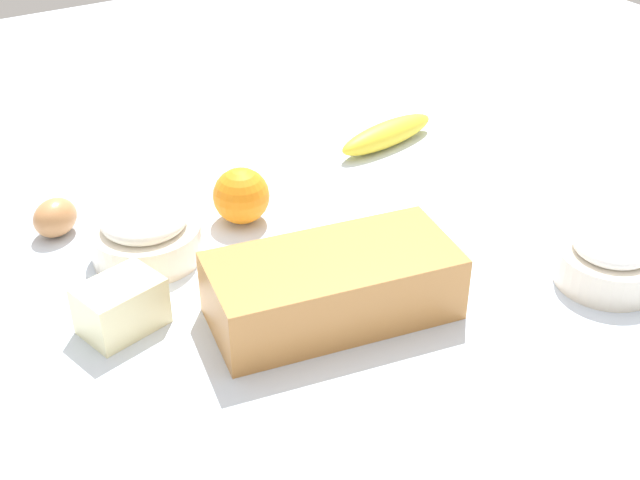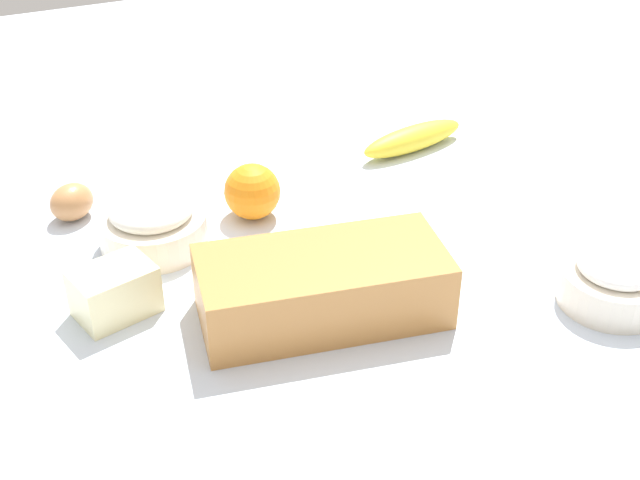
{
  "view_description": "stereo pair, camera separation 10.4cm",
  "coord_description": "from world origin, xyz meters",
  "px_view_note": "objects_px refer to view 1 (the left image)",
  "views": [
    {
      "loc": [
        -0.46,
        -0.74,
        0.6
      ],
      "look_at": [
        0.0,
        0.0,
        0.04
      ],
      "focal_mm": 47.33,
      "sensor_mm": 36.0,
      "label": 1
    },
    {
      "loc": [
        -0.37,
        -0.79,
        0.6
      ],
      "look_at": [
        0.0,
        0.0,
        0.04
      ],
      "focal_mm": 47.33,
      "sensor_mm": 36.0,
      "label": 2
    }
  ],
  "objects_px": {
    "loaf_pan": "(333,285)",
    "flour_bowl": "(146,234)",
    "sugar_bowl": "(610,260)",
    "orange_fruit": "(241,196)",
    "egg_near_butter": "(55,217)",
    "banana": "(387,134)",
    "butter_block": "(121,306)"
  },
  "relations": [
    {
      "from": "loaf_pan",
      "to": "flour_bowl",
      "type": "bearing_deg",
      "value": 131.48
    },
    {
      "from": "sugar_bowl",
      "to": "loaf_pan",
      "type": "bearing_deg",
      "value": 159.19
    },
    {
      "from": "loaf_pan",
      "to": "orange_fruit",
      "type": "height_order",
      "value": "loaf_pan"
    },
    {
      "from": "flour_bowl",
      "to": "sugar_bowl",
      "type": "relative_size",
      "value": 1.1
    },
    {
      "from": "orange_fruit",
      "to": "egg_near_butter",
      "type": "distance_m",
      "value": 0.25
    },
    {
      "from": "loaf_pan",
      "to": "egg_near_butter",
      "type": "distance_m",
      "value": 0.4
    },
    {
      "from": "flour_bowl",
      "to": "egg_near_butter",
      "type": "distance_m",
      "value": 0.14
    },
    {
      "from": "flour_bowl",
      "to": "banana",
      "type": "relative_size",
      "value": 0.73
    },
    {
      "from": "banana",
      "to": "sugar_bowl",
      "type": "bearing_deg",
      "value": -88.57
    },
    {
      "from": "banana",
      "to": "butter_block",
      "type": "relative_size",
      "value": 2.11
    },
    {
      "from": "loaf_pan",
      "to": "flour_bowl",
      "type": "height_order",
      "value": "loaf_pan"
    },
    {
      "from": "sugar_bowl",
      "to": "egg_near_butter",
      "type": "height_order",
      "value": "sugar_bowl"
    },
    {
      "from": "flour_bowl",
      "to": "orange_fruit",
      "type": "height_order",
      "value": "orange_fruit"
    },
    {
      "from": "banana",
      "to": "orange_fruit",
      "type": "height_order",
      "value": "orange_fruit"
    },
    {
      "from": "banana",
      "to": "egg_near_butter",
      "type": "height_order",
      "value": "egg_near_butter"
    },
    {
      "from": "loaf_pan",
      "to": "banana",
      "type": "distance_m",
      "value": 0.45
    },
    {
      "from": "loaf_pan",
      "to": "egg_near_butter",
      "type": "xyz_separation_m",
      "value": [
        -0.22,
        0.34,
        -0.02
      ]
    },
    {
      "from": "flour_bowl",
      "to": "sugar_bowl",
      "type": "distance_m",
      "value": 0.57
    },
    {
      "from": "flour_bowl",
      "to": "sugar_bowl",
      "type": "height_order",
      "value": "flour_bowl"
    },
    {
      "from": "sugar_bowl",
      "to": "orange_fruit",
      "type": "xyz_separation_m",
      "value": [
        -0.31,
        0.36,
        0.01
      ]
    },
    {
      "from": "butter_block",
      "to": "flour_bowl",
      "type": "bearing_deg",
      "value": 56.91
    },
    {
      "from": "orange_fruit",
      "to": "sugar_bowl",
      "type": "bearing_deg",
      "value": -49.26
    },
    {
      "from": "banana",
      "to": "orange_fruit",
      "type": "xyz_separation_m",
      "value": [
        -0.3,
        -0.08,
        0.02
      ]
    },
    {
      "from": "sugar_bowl",
      "to": "orange_fruit",
      "type": "distance_m",
      "value": 0.48
    },
    {
      "from": "flour_bowl",
      "to": "egg_near_butter",
      "type": "xyz_separation_m",
      "value": [
        -0.08,
        0.12,
        -0.01
      ]
    },
    {
      "from": "flour_bowl",
      "to": "sugar_bowl",
      "type": "bearing_deg",
      "value": -37.23
    },
    {
      "from": "butter_block",
      "to": "sugar_bowl",
      "type": "bearing_deg",
      "value": -22.9
    },
    {
      "from": "orange_fruit",
      "to": "butter_block",
      "type": "height_order",
      "value": "orange_fruit"
    },
    {
      "from": "loaf_pan",
      "to": "banana",
      "type": "bearing_deg",
      "value": 56.66
    },
    {
      "from": "orange_fruit",
      "to": "butter_block",
      "type": "relative_size",
      "value": 0.85
    },
    {
      "from": "sugar_bowl",
      "to": "egg_near_butter",
      "type": "xyz_separation_m",
      "value": [
        -0.54,
        0.46,
        -0.01
      ]
    },
    {
      "from": "loaf_pan",
      "to": "flour_bowl",
      "type": "distance_m",
      "value": 0.26
    }
  ]
}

